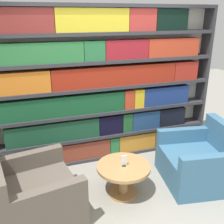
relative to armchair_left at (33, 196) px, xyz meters
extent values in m
plane|color=gray|center=(1.27, -0.20, -0.29)|extent=(14.00, 14.00, 0.00)
cube|color=silver|center=(1.27, 1.24, 0.91)|extent=(3.57, 0.05, 2.40)
cube|color=#333338|center=(3.02, 1.12, 0.91)|extent=(0.05, 0.30, 2.40)
cube|color=#333338|center=(1.27, 1.12, -0.26)|extent=(3.47, 0.30, 0.05)
cube|color=#333338|center=(1.27, 1.12, 0.11)|extent=(3.47, 0.30, 0.05)
cube|color=#333338|center=(1.27, 1.12, 0.51)|extent=(3.47, 0.30, 0.05)
cube|color=#333338|center=(1.27, 1.12, 0.91)|extent=(3.47, 0.30, 0.05)
cube|color=#333338|center=(1.27, 1.12, 1.31)|extent=(3.47, 0.30, 0.05)
cube|color=#333338|center=(1.27, 1.12, 1.71)|extent=(3.47, 0.30, 0.05)
cube|color=#333338|center=(1.27, 1.12, 2.08)|extent=(3.47, 0.30, 0.05)
cube|color=brown|center=(0.71, 1.09, -0.09)|extent=(1.13, 0.20, 0.29)
cube|color=#2A743C|center=(1.36, 1.09, -0.09)|extent=(0.16, 0.20, 0.29)
cube|color=orange|center=(1.78, 1.09, -0.09)|extent=(0.66, 0.20, 0.29)
cube|color=maroon|center=(2.53, 1.09, -0.09)|extent=(0.83, 0.20, 0.29)
cube|color=#1A492F|center=(0.40, 1.09, 0.29)|extent=(1.40, 0.20, 0.31)
cube|color=black|center=(1.30, 1.09, 0.29)|extent=(0.39, 0.20, 0.31)
cube|color=#20582C|center=(1.59, 1.09, 0.29)|extent=(0.17, 0.20, 0.31)
cube|color=navy|center=(1.93, 1.09, 0.29)|extent=(0.49, 0.20, 0.31)
cube|color=black|center=(2.42, 1.09, 0.29)|extent=(0.49, 0.20, 0.31)
cube|color=#174F2C|center=(0.59, 1.09, 0.69)|extent=(1.86, 0.20, 0.30)
cube|color=#BB3C22|center=(1.61, 1.09, 0.69)|extent=(0.16, 0.20, 0.30)
cube|color=gold|center=(1.78, 1.09, 0.69)|extent=(0.16, 0.20, 0.30)
cube|color=navy|center=(2.28, 1.09, 0.69)|extent=(0.82, 0.20, 0.30)
cube|color=orange|center=(0.01, 1.09, 1.09)|extent=(0.80, 0.20, 0.30)
cube|color=#9E2615|center=(1.40, 1.09, 1.09)|extent=(1.97, 0.20, 0.30)
cube|color=#A4291E|center=(2.61, 1.09, 1.09)|extent=(0.43, 0.20, 0.30)
cube|color=#2C763D|center=(0.22, 1.09, 1.48)|extent=(1.35, 0.20, 0.28)
cube|color=#276F3D|center=(1.06, 1.09, 1.48)|extent=(0.31, 0.20, 0.28)
cube|color=maroon|center=(1.56, 1.09, 1.48)|extent=(0.68, 0.20, 0.28)
cube|color=#BD3C22|center=(2.35, 1.09, 1.48)|extent=(0.89, 0.20, 0.28)
cube|color=maroon|center=(0.09, 1.09, 1.89)|extent=(0.85, 0.20, 0.32)
cube|color=gold|center=(1.05, 1.09, 1.89)|extent=(1.04, 0.20, 0.32)
cube|color=#AE332D|center=(1.79, 1.09, 1.89)|extent=(0.43, 0.20, 0.32)
cube|color=black|center=(2.28, 1.09, 1.89)|extent=(0.53, 0.20, 0.32)
cube|color=brown|center=(0.04, 0.01, -0.08)|extent=(1.06, 1.08, 0.42)
cube|color=brown|center=(0.18, -0.39, 0.24)|extent=(0.78, 0.25, 0.21)
cube|color=brown|center=(0.04, 0.43, 0.24)|extent=(0.78, 0.25, 0.21)
cube|color=#386684|center=(2.24, 0.01, -0.08)|extent=(1.06, 1.08, 0.42)
cube|color=#386684|center=(2.24, 0.43, 0.24)|extent=(0.78, 0.25, 0.21)
cube|color=#386684|center=(2.11, -0.39, 0.24)|extent=(0.78, 0.25, 0.21)
cylinder|color=#AD7F4C|center=(1.14, 0.05, -0.09)|extent=(0.12, 0.12, 0.39)
cylinder|color=#AD7F4C|center=(1.14, 0.05, -0.27)|extent=(0.38, 0.38, 0.03)
cylinder|color=#AD7F4C|center=(1.14, 0.05, 0.13)|extent=(0.69, 0.69, 0.04)
cube|color=black|center=(1.14, 0.05, 0.15)|extent=(0.05, 0.06, 0.01)
cube|color=silver|center=(1.14, 0.05, 0.22)|extent=(0.09, 0.01, 0.15)
camera|label=1|loc=(0.06, -2.65, 1.96)|focal=42.00mm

